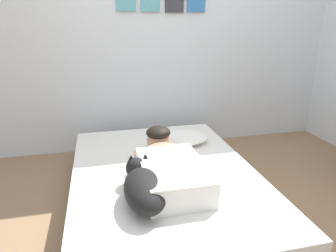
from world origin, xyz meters
TOP-DOWN VIEW (x-y plane):
  - ground_plane at (0.00, 0.00)m, footprint 11.70×11.70m
  - back_wall at (-0.00, 1.41)m, footprint 3.85×0.12m
  - bed at (-0.24, 0.16)m, footprint 1.42×2.00m
  - pillow at (0.02, 0.64)m, footprint 0.52×0.32m
  - person_lying at (-0.24, 0.05)m, footprint 0.43×0.92m
  - dog at (-0.46, -0.21)m, footprint 0.26×0.57m
  - coffee_cup at (-0.13, 0.61)m, footprint 0.12×0.09m
  - cell_phone at (-0.16, 0.27)m, footprint 0.07×0.14m

SIDE VIEW (x-z plane):
  - ground_plane at x=0.00m, z-range 0.00..0.00m
  - bed at x=-0.24m, z-range 0.00..0.28m
  - cell_phone at x=-0.16m, z-range 0.29..0.29m
  - coffee_cup at x=-0.13m, z-range 0.29..0.36m
  - pillow at x=0.02m, z-range 0.29..0.40m
  - dog at x=-0.46m, z-range 0.28..0.50m
  - person_lying at x=-0.24m, z-range 0.26..0.53m
  - back_wall at x=0.00m, z-range 0.00..2.50m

